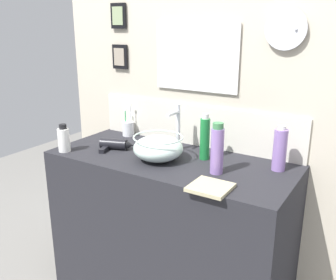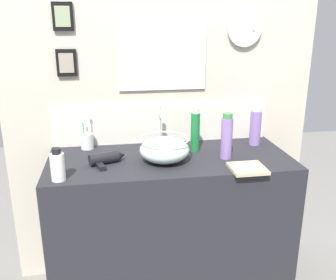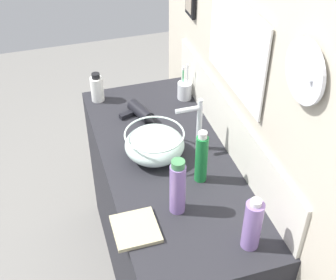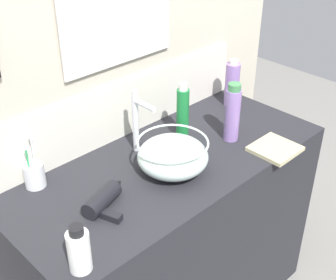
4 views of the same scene
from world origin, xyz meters
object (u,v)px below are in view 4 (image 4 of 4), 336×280
(shampoo_bottle, at_px, (232,113))
(spray_bottle, at_px, (183,113))
(lotion_bottle, at_px, (79,250))
(hand_towel, at_px, (275,149))
(glass_bowl_sink, at_px, (173,156))
(faucet, at_px, (138,118))
(hair_drier, at_px, (105,198))
(soap_dispenser, at_px, (232,84))
(toothbrush_cup, at_px, (34,174))

(shampoo_bottle, relative_size, spray_bottle, 1.01)
(lotion_bottle, xyz_separation_m, hand_towel, (0.91, -0.02, -0.06))
(glass_bowl_sink, relative_size, lotion_bottle, 1.68)
(shampoo_bottle, bearing_deg, faucet, 149.90)
(lotion_bottle, bearing_deg, spray_bottle, 22.72)
(glass_bowl_sink, distance_m, hair_drier, 0.30)
(faucet, relative_size, soap_dispenser, 1.16)
(soap_dispenser, bearing_deg, faucet, -179.79)
(glass_bowl_sink, distance_m, hand_towel, 0.43)
(toothbrush_cup, bearing_deg, hair_drier, -67.14)
(faucet, distance_m, shampoo_bottle, 0.39)
(lotion_bottle, bearing_deg, shampoo_bottle, 10.34)
(glass_bowl_sink, distance_m, soap_dispenser, 0.61)
(shampoo_bottle, height_order, soap_dispenser, shampoo_bottle)
(glass_bowl_sink, relative_size, spray_bottle, 1.06)
(lotion_bottle, distance_m, hand_towel, 0.91)
(hand_towel, bearing_deg, glass_bowl_sink, 154.82)
(glass_bowl_sink, bearing_deg, toothbrush_cup, 146.11)
(glass_bowl_sink, distance_m, spray_bottle, 0.25)
(spray_bottle, relative_size, soap_dispenser, 1.10)
(glass_bowl_sink, bearing_deg, hand_towel, -25.18)
(hair_drier, height_order, toothbrush_cup, toothbrush_cup)
(faucet, xyz_separation_m, lotion_bottle, (-0.52, -0.35, -0.08))
(hair_drier, relative_size, hand_towel, 1.17)
(spray_bottle, bearing_deg, faucet, 166.18)
(hair_drier, height_order, soap_dispenser, soap_dispenser)
(faucet, height_order, lotion_bottle, faucet)
(lotion_bottle, bearing_deg, glass_bowl_sink, 16.93)
(faucet, relative_size, lotion_bottle, 1.67)
(glass_bowl_sink, relative_size, soap_dispenser, 1.16)
(toothbrush_cup, relative_size, soap_dispenser, 0.91)
(glass_bowl_sink, height_order, soap_dispenser, soap_dispenser)
(glass_bowl_sink, relative_size, hair_drier, 1.29)
(toothbrush_cup, height_order, hand_towel, toothbrush_cup)
(hair_drier, relative_size, toothbrush_cup, 0.99)
(faucet, relative_size, hand_towel, 1.51)
(toothbrush_cup, height_order, spray_bottle, spray_bottle)
(glass_bowl_sink, relative_size, toothbrush_cup, 1.28)
(glass_bowl_sink, xyz_separation_m, spray_bottle, (0.20, 0.14, 0.05))
(glass_bowl_sink, height_order, faucet, faucet)
(lotion_bottle, distance_m, soap_dispenser, 1.15)
(spray_bottle, xyz_separation_m, lotion_bottle, (-0.72, -0.30, -0.05))
(hair_drier, bearing_deg, toothbrush_cup, 112.86)
(soap_dispenser, distance_m, hand_towel, 0.43)
(soap_dispenser, height_order, hand_towel, soap_dispenser)
(hair_drier, bearing_deg, lotion_bottle, -141.74)
(hair_drier, distance_m, hand_towel, 0.72)
(glass_bowl_sink, relative_size, hand_towel, 1.52)
(spray_bottle, bearing_deg, lotion_bottle, -157.28)
(toothbrush_cup, xyz_separation_m, lotion_bottle, (-0.11, -0.43, 0.02))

